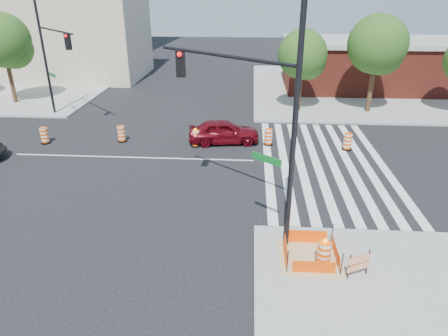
{
  "coord_description": "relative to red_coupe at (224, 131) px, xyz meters",
  "views": [
    {
      "loc": [
        6.7,
        -20.89,
        9.07
      ],
      "look_at": [
        5.57,
        -4.18,
        1.4
      ],
      "focal_mm": 32.0,
      "sensor_mm": 36.0,
      "label": 1
    }
  ],
  "objects": [
    {
      "name": "tree_north_c",
      "position": [
        5.45,
        7.38,
        3.44
      ],
      "size": [
        3.68,
        3.67,
        6.24
      ],
      "color": "#382314",
      "rests_on": "ground"
    },
    {
      "name": "median_drum_5",
      "position": [
        7.52,
        -0.69,
        -0.27
      ],
      "size": [
        0.6,
        0.6,
        1.02
      ],
      "color": "black",
      "rests_on": "ground"
    },
    {
      "name": "lane_centerline",
      "position": [
        -5.09,
        -2.74,
        -0.75
      ],
      "size": [
        14.0,
        0.12,
        0.01
      ],
      "primitive_type": "cube",
      "color": "silver",
      "rests_on": "ground"
    },
    {
      "name": "sidewalk_ne",
      "position": [
        12.91,
        15.26,
        -0.68
      ],
      "size": [
        22.0,
        22.0,
        0.15
      ],
      "primitive_type": "cube",
      "color": "gray",
      "rests_on": "ground"
    },
    {
      "name": "median_drum_2",
      "position": [
        -6.49,
        -0.23,
        -0.27
      ],
      "size": [
        0.6,
        0.6,
        1.02
      ],
      "color": "black",
      "rests_on": "ground"
    },
    {
      "name": "ground",
      "position": [
        -5.09,
        -2.74,
        -0.75
      ],
      "size": [
        120.0,
        120.0,
        0.0
      ],
      "primitive_type": "plane",
      "color": "black",
      "rests_on": "ground"
    },
    {
      "name": "barricade",
      "position": [
        5.35,
        -12.66,
        -0.04
      ],
      "size": [
        0.79,
        0.4,
        1.01
      ],
      "rotation": [
        0.0,
        0.0,
        0.44
      ],
      "color": "#FF5105",
      "rests_on": "ground"
    },
    {
      "name": "brick_storefront",
      "position": [
        12.91,
        15.26,
        1.57
      ],
      "size": [
        16.5,
        8.5,
        4.6
      ],
      "color": "maroon",
      "rests_on": "ground"
    },
    {
      "name": "signal_pole_se",
      "position": [
        1.68,
        -9.87,
        4.49
      ],
      "size": [
        5.2,
        4.1,
        8.57
      ],
      "rotation": [
        0.0,
        0.0,
        2.48
      ],
      "color": "black",
      "rests_on": "ground"
    },
    {
      "name": "signal_pole_nw",
      "position": [
        -12.29,
        4.04,
        4.2
      ],
      "size": [
        4.37,
        4.46,
        8.07
      ],
      "rotation": [
        0.0,
        0.0,
        -0.8
      ],
      "color": "black",
      "rests_on": "ground"
    },
    {
      "name": "pit_drum",
      "position": [
        4.27,
        -12.23,
        -0.12
      ],
      "size": [
        0.59,
        0.59,
        1.17
      ],
      "color": "black",
      "rests_on": "ground"
    },
    {
      "name": "crosswalk_east",
      "position": [
        5.86,
        -2.74,
        -0.74
      ],
      "size": [
        6.75,
        13.5,
        0.01
      ],
      "color": "silver",
      "rests_on": "ground"
    },
    {
      "name": "median_drum_3",
      "position": [
        -1.68,
        -0.75,
        -0.26
      ],
      "size": [
        0.6,
        0.6,
        1.18
      ],
      "color": "black",
      "rests_on": "ground"
    },
    {
      "name": "median_drum_4",
      "position": [
        2.79,
        -0.19,
        -0.27
      ],
      "size": [
        0.6,
        0.6,
        1.02
      ],
      "color": "black",
      "rests_on": "ground"
    },
    {
      "name": "excavation_pit",
      "position": [
        3.91,
        -11.74,
        -0.53
      ],
      "size": [
        2.2,
        2.2,
        0.9
      ],
      "color": "tan",
      "rests_on": "ground"
    },
    {
      "name": "median_drum_1",
      "position": [
        -11.22,
        -0.86,
        -0.27
      ],
      "size": [
        0.6,
        0.6,
        1.02
      ],
      "color": "black",
      "rests_on": "ground"
    },
    {
      "name": "sidewalk_nw",
      "position": [
        -23.09,
        15.26,
        -0.68
      ],
      "size": [
        22.0,
        22.0,
        0.15
      ],
      "primitive_type": "cube",
      "color": "gray",
      "rests_on": "ground"
    },
    {
      "name": "tree_north_d",
      "position": [
        10.83,
        7.34,
        4.18
      ],
      "size": [
        4.32,
        4.32,
        7.34
      ],
      "color": "#382314",
      "rests_on": "ground"
    },
    {
      "name": "tree_north_b",
      "position": [
        -18.07,
        8.02,
        4.16
      ],
      "size": [
        4.3,
        4.3,
        7.31
      ],
      "color": "#382314",
      "rests_on": "ground"
    },
    {
      "name": "red_coupe",
      "position": [
        0.0,
        0.0,
        0.0
      ],
      "size": [
        4.6,
        2.35,
        1.5
      ],
      "primitive_type": "imported",
      "rotation": [
        0.0,
        0.0,
        1.71
      ],
      "color": "#590710",
      "rests_on": "ground"
    },
    {
      "name": "beige_midrise",
      "position": [
        -17.09,
        19.26,
        4.25
      ],
      "size": [
        14.0,
        10.0,
        10.0
      ],
      "primitive_type": "cube",
      "color": "#C0AC93",
      "rests_on": "ground"
    }
  ]
}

